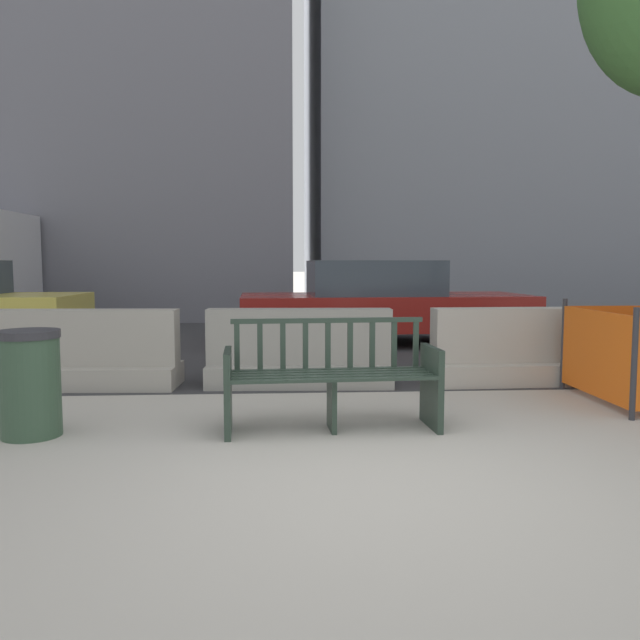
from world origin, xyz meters
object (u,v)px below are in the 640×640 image
(jersey_barrier_left, at_px, (85,356))
(car_sedan_mid, at_px, (381,303))
(street_bench, at_px, (331,380))
(trash_bin, at_px, (30,383))
(jersey_barrier_right, at_px, (521,352))
(jersey_barrier_centre, at_px, (299,354))

(jersey_barrier_left, height_order, car_sedan_mid, car_sedan_mid)
(street_bench, height_order, trash_bin, street_bench)
(jersey_barrier_left, xyz_separation_m, car_sedan_mid, (3.77, 3.44, 0.34))
(street_bench, relative_size, jersey_barrier_right, 0.85)
(jersey_barrier_right, distance_m, trash_bin, 4.98)
(jersey_barrier_centre, distance_m, jersey_barrier_right, 2.47)
(car_sedan_mid, bearing_deg, street_bench, -103.32)
(jersey_barrier_centre, bearing_deg, jersey_barrier_right, -0.24)
(jersey_barrier_left, bearing_deg, car_sedan_mid, 42.36)
(trash_bin, bearing_deg, car_sedan_mid, 56.31)
(jersey_barrier_centre, distance_m, car_sedan_mid, 3.78)
(jersey_barrier_left, distance_m, trash_bin, 1.95)
(jersey_barrier_centre, bearing_deg, trash_bin, -138.11)
(jersey_barrier_centre, distance_m, trash_bin, 2.86)
(car_sedan_mid, bearing_deg, jersey_barrier_left, -137.64)
(jersey_barrier_left, xyz_separation_m, jersey_barrier_right, (4.79, -0.04, 0.00))
(jersey_barrier_centre, bearing_deg, street_bench, -83.79)
(jersey_barrier_centre, distance_m, jersey_barrier_left, 2.31)
(jersey_barrier_centre, xyz_separation_m, car_sedan_mid, (1.46, 3.47, 0.34))
(car_sedan_mid, distance_m, trash_bin, 6.47)
(trash_bin, bearing_deg, jersey_barrier_right, 22.41)
(jersey_barrier_centre, bearing_deg, car_sedan_mid, 67.20)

